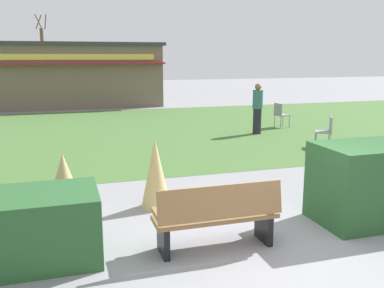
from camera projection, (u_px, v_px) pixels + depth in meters
ground_plane at (272, 253)px, 5.68m from camera, size 80.00×80.00×0.00m
lawn_patch at (141, 131)px, 14.91m from camera, size 36.00×12.00×0.01m
park_bench at (217, 216)px, 5.69m from camera, size 1.70×0.52×0.95m
hedge_left at (20, 229)px, 5.35m from camera, size 1.95×1.10×0.90m
ornamental_grass_behind_left at (64, 187)px, 6.72m from camera, size 0.72×0.72×1.10m
ornamental_grass_behind_right at (156, 173)px, 7.29m from camera, size 0.52×0.52×1.23m
food_kiosk at (66, 74)px, 22.14m from camera, size 9.73×4.65×3.24m
cafe_chair_east at (280, 113)px, 15.51m from camera, size 0.50×0.50×0.89m
cafe_chair_center at (326, 129)px, 12.11m from camera, size 0.60×0.60×0.89m
person_strolling at (258, 108)px, 14.18m from camera, size 0.34×0.34×1.69m
parked_car_west_slot at (22, 84)px, 29.40m from camera, size 4.30×2.26×1.20m
parked_car_center_slot at (98, 83)px, 30.88m from camera, size 4.27×2.19×1.20m
tree_left_bg at (43, 57)px, 33.46m from camera, size 0.91×0.96×5.72m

